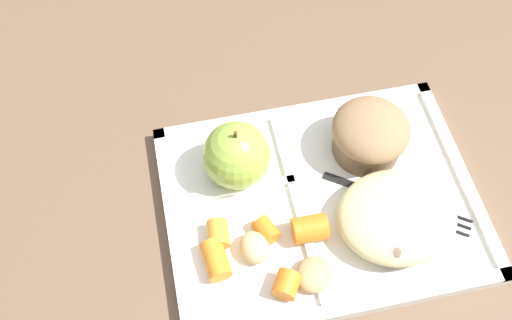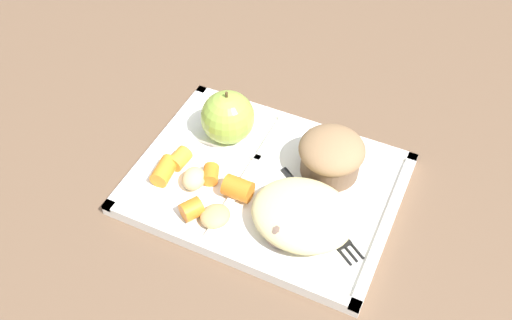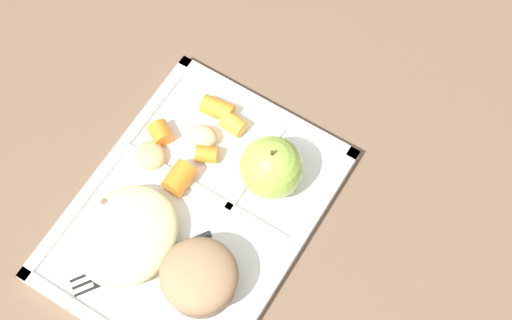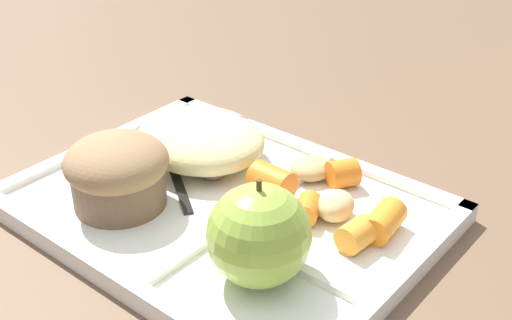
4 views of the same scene
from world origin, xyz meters
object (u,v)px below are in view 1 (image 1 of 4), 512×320
at_px(green_apple, 237,155).
at_px(plastic_fork, 408,207).
at_px(lunch_tray, 320,203).
at_px(bran_muffin, 370,134).

bearing_deg(green_apple, plastic_fork, -25.21).
relative_size(lunch_tray, plastic_fork, 2.35).
distance_m(lunch_tray, plastic_fork, 0.09).
xyz_separation_m(lunch_tray, bran_muffin, (0.07, 0.05, 0.03)).
xyz_separation_m(lunch_tray, plastic_fork, (0.09, -0.03, 0.01)).
bearing_deg(bran_muffin, lunch_tray, -141.67).
bearing_deg(plastic_fork, green_apple, 154.79).
bearing_deg(plastic_fork, lunch_tray, 163.34).
bearing_deg(lunch_tray, bran_muffin, 38.33).
relative_size(bran_muffin, plastic_fork, 0.60).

